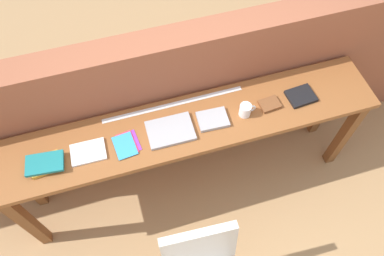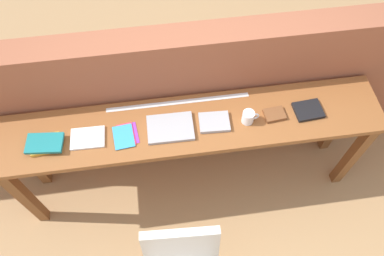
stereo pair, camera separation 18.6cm
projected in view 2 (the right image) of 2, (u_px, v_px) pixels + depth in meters
The scene contains 12 objects.
ground_plane at pixel (196, 213), 2.98m from camera, with size 40.00×40.00×0.00m, color tan.
brick_wall_back at pixel (185, 100), 2.74m from camera, with size 6.00×0.20×1.32m, color #935138.
sideboard at pixel (191, 134), 2.50m from camera, with size 2.50×0.44×0.88m.
book_stack_leftmost at pixel (45, 144), 2.27m from camera, with size 0.23×0.16×0.05m.
magazine_cycling at pixel (88, 138), 2.31m from camera, with size 0.21×0.15×0.02m, color white.
pamphlet_pile_colourful at pixel (126, 135), 2.33m from camera, with size 0.17×0.19×0.01m.
book_open_centre at pixel (170, 128), 2.35m from camera, with size 0.29×0.21×0.02m, color #9E9EA3.
book_grey_hardcover at pixel (214, 122), 2.37m from camera, with size 0.19×0.15×0.03m, color #9E9EA3.
mug at pixel (248, 117), 2.35m from camera, with size 0.11×0.08×0.09m.
leather_journal_brown at pixel (274, 114), 2.40m from camera, with size 0.13×0.10×0.02m, color brown.
book_repair_rightmost at pixel (308, 110), 2.42m from camera, with size 0.18×0.15×0.02m, color black.
ruler_metal_back_edge at pixel (178, 102), 2.46m from camera, with size 0.94×0.03×0.00m, color silver.
Camera 2 is at (-0.17, -0.95, 2.90)m, focal length 35.00 mm.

